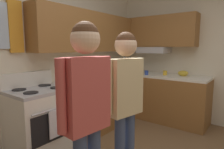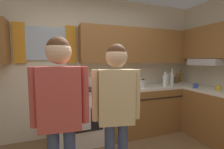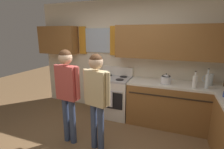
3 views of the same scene
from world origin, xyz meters
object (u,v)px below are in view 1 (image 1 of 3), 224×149
(adult_left, at_px, (86,102))
(bottle_milk_white, at_px, (120,70))
(water_pitcher, at_px, (117,68))
(mixing_bowl, at_px, (183,73))
(stovetop_kettle, at_px, (99,73))
(stove_oven, at_px, (40,121))
(bottle_squat_brown, at_px, (123,68))
(bottle_tall_clear, at_px, (124,67))
(mug_cobalt_blue, at_px, (147,73))
(mug_mustard_yellow, at_px, (165,73))
(adult_in_plaid, at_px, (125,93))
(bottle_oil_amber, at_px, (125,66))

(adult_left, bearing_deg, bottle_milk_white, 28.41)
(water_pitcher, bearing_deg, mixing_bowl, -70.14)
(stovetop_kettle, xyz_separation_m, mixing_bowl, (1.22, -1.03, -0.05))
(adult_left, bearing_deg, stove_oven, 73.80)
(bottle_squat_brown, bearing_deg, bottle_tall_clear, -143.41)
(bottle_tall_clear, distance_m, adult_left, 2.45)
(mixing_bowl, bearing_deg, adult_left, -177.35)
(mug_cobalt_blue, xyz_separation_m, water_pitcher, (-0.15, 0.62, 0.07))
(mug_mustard_yellow, relative_size, adult_in_plaid, 0.08)
(mug_mustard_yellow, distance_m, adult_left, 2.61)
(stove_oven, distance_m, bottle_milk_white, 1.72)
(bottle_oil_amber, height_order, bottle_tall_clear, bottle_tall_clear)
(adult_in_plaid, bearing_deg, bottle_oil_amber, 33.64)
(water_pitcher, distance_m, mixing_bowl, 1.31)
(bottle_tall_clear, relative_size, mug_cobalt_blue, 3.20)
(bottle_squat_brown, relative_size, mixing_bowl, 1.08)
(bottle_squat_brown, height_order, mug_mustard_yellow, bottle_squat_brown)
(bottle_tall_clear, height_order, adult_left, adult_left)
(bottle_oil_amber, height_order, bottle_squat_brown, bottle_oil_amber)
(mug_cobalt_blue, bearing_deg, stovetop_kettle, 155.65)
(bottle_tall_clear, xyz_separation_m, mug_mustard_yellow, (0.39, -0.69, -0.10))
(stove_oven, xyz_separation_m, bottle_tall_clear, (1.83, -0.12, 0.57))
(water_pitcher, distance_m, adult_in_plaid, 2.19)
(mug_mustard_yellow, relative_size, mug_cobalt_blue, 1.05)
(bottle_oil_amber, xyz_separation_m, mixing_bowl, (-0.05, -1.35, -0.06))
(stove_oven, height_order, water_pitcher, water_pitcher)
(mug_mustard_yellow, xyz_separation_m, stovetop_kettle, (-1.10, 0.73, 0.05))
(stovetop_kettle, distance_m, adult_left, 1.88)
(mug_cobalt_blue, distance_m, water_pitcher, 0.64)
(bottle_oil_amber, distance_m, mixing_bowl, 1.36)
(mug_mustard_yellow, relative_size, stovetop_kettle, 0.44)
(bottle_milk_white, height_order, bottle_oil_amber, bottle_milk_white)
(mug_mustard_yellow, xyz_separation_m, adult_left, (-2.58, -0.43, 0.08))
(mug_mustard_yellow, bearing_deg, mug_cobalt_blue, 118.68)
(bottle_squat_brown, bearing_deg, stove_oven, -176.07)
(mug_cobalt_blue, bearing_deg, water_pitcher, 103.53)
(stovetop_kettle, bearing_deg, water_pitcher, 14.48)
(bottle_milk_white, distance_m, adult_left, 2.25)
(stovetop_kettle, distance_m, mixing_bowl, 1.60)
(bottle_tall_clear, height_order, water_pitcher, bottle_tall_clear)
(mixing_bowl, bearing_deg, bottle_squat_brown, 97.19)
(adult_left, relative_size, adult_in_plaid, 1.03)
(bottle_milk_white, bearing_deg, bottle_squat_brown, 29.11)
(bottle_tall_clear, height_order, mug_cobalt_blue, bottle_tall_clear)
(bottle_milk_white, relative_size, adult_left, 0.19)
(bottle_oil_amber, distance_m, mug_mustard_yellow, 1.07)
(stove_oven, xyz_separation_m, mug_cobalt_blue, (2.05, -0.50, 0.48))
(mug_cobalt_blue, relative_size, adult_in_plaid, 0.07)
(bottle_tall_clear, height_order, bottle_squat_brown, bottle_tall_clear)
(bottle_tall_clear, distance_m, mug_cobalt_blue, 0.45)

